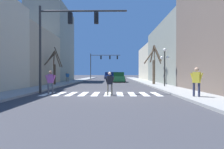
% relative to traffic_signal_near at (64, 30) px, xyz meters
% --- Properties ---
extents(ground_plane, '(240.00, 240.00, 0.00)m').
position_rel_traffic_signal_near_xyz_m(ground_plane, '(2.88, -0.39, -4.85)').
color(ground_plane, '#38383D').
extents(sidewalk_left, '(2.51, 90.00, 0.15)m').
position_rel_traffic_signal_near_xyz_m(sidewalk_left, '(-3.38, -0.39, -4.77)').
color(sidewalk_left, gray).
rests_on(sidewalk_left, ground_plane).
extents(sidewalk_right, '(2.51, 90.00, 0.15)m').
position_rel_traffic_signal_near_xyz_m(sidewalk_right, '(9.13, -0.39, -4.77)').
color(sidewalk_right, gray).
rests_on(sidewalk_right, ground_plane).
extents(building_row_left, '(6.00, 29.88, 13.26)m').
position_rel_traffic_signal_near_xyz_m(building_row_left, '(-7.63, 10.39, 0.22)').
color(building_row_left, '#BCB299').
rests_on(building_row_left, ground_plane).
extents(building_row_right, '(6.00, 39.70, 11.79)m').
position_rel_traffic_signal_near_xyz_m(building_row_right, '(13.38, 11.53, -0.08)').
color(building_row_right, '#66564C').
rests_on(building_row_right, ground_plane).
extents(crosswalk_stripes, '(8.55, 2.60, 0.01)m').
position_rel_traffic_signal_near_xyz_m(crosswalk_stripes, '(2.88, -0.38, -4.85)').
color(crosswalk_stripes, white).
rests_on(crosswalk_stripes, ground_plane).
extents(traffic_signal_near, '(6.74, 0.28, 6.70)m').
position_rel_traffic_signal_near_xyz_m(traffic_signal_near, '(0.00, 0.00, 0.00)').
color(traffic_signal_near, '#2D2D2D').
rests_on(traffic_signal_near, ground_plane).
extents(traffic_signal_far, '(7.29, 0.28, 6.30)m').
position_rel_traffic_signal_near_xyz_m(traffic_signal_far, '(0.82, 28.98, -0.15)').
color(traffic_signal_far, '#2D2D2D').
rests_on(traffic_signal_far, ground_plane).
extents(street_lamp_right_corner, '(0.95, 0.36, 4.08)m').
position_rel_traffic_signal_near_xyz_m(street_lamp_right_corner, '(9.22, 5.38, -1.80)').
color(street_lamp_right_corner, black).
rests_on(street_lamp_right_corner, sidewalk_right).
extents(car_at_intersection, '(2.14, 4.71, 1.77)m').
position_rel_traffic_signal_near_xyz_m(car_at_intersection, '(3.74, 22.37, -4.03)').
color(car_at_intersection, navy).
rests_on(car_at_intersection, ground_plane).
extents(car_parked_right_far, '(1.98, 4.43, 1.81)m').
position_rel_traffic_signal_near_xyz_m(car_parked_right_far, '(2.24, 33.08, -4.01)').
color(car_parked_right_far, navy).
rests_on(car_parked_right_far, ground_plane).
extents(car_parked_left_far, '(2.15, 4.78, 1.71)m').
position_rel_traffic_signal_near_xyz_m(car_parked_left_far, '(4.61, 16.88, -4.05)').
color(car_parked_left_far, '#236B38').
rests_on(car_parked_left_far, ground_plane).
extents(pedestrian_near_right_corner, '(0.59, 0.59, 1.74)m').
position_rel_traffic_signal_near_xyz_m(pedestrian_near_right_corner, '(8.71, -2.91, -3.67)').
color(pedestrian_near_right_corner, '#282D47').
rests_on(pedestrian_near_right_corner, sidewalk_right).
extents(pedestrian_on_right_sidewalk, '(0.70, 0.29, 1.63)m').
position_rel_traffic_signal_near_xyz_m(pedestrian_on_right_sidewalk, '(3.50, -1.26, -3.89)').
color(pedestrian_on_right_sidewalk, '#7A705B').
rests_on(pedestrian_on_right_sidewalk, ground_plane).
extents(pedestrian_waiting_at_curb, '(0.74, 0.31, 1.73)m').
position_rel_traffic_signal_near_xyz_m(pedestrian_waiting_at_curb, '(-0.92, -0.45, -3.82)').
color(pedestrian_waiting_at_curb, '#4C4C51').
rests_on(pedestrian_waiting_at_curb, ground_plane).
extents(pedestrian_on_left_sidewalk, '(0.61, 0.45, 1.58)m').
position_rel_traffic_signal_near_xyz_m(pedestrian_on_left_sidewalk, '(-3.71, 14.72, -3.77)').
color(pedestrian_on_left_sidewalk, '#7A705B').
rests_on(pedestrian_on_left_sidewalk, sidewalk_left).
extents(street_tree_right_far, '(2.52, 2.29, 4.99)m').
position_rel_traffic_signal_near_xyz_m(street_tree_right_far, '(8.90, 9.03, -2.19)').
color(street_tree_right_far, brown).
rests_on(street_tree_right_far, sidewalk_right).
extents(street_tree_right_mid, '(2.56, 1.72, 4.67)m').
position_rel_traffic_signal_near_xyz_m(street_tree_right_mid, '(-3.64, 8.25, -2.54)').
color(street_tree_right_mid, '#473828').
rests_on(street_tree_right_mid, sidewalk_left).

